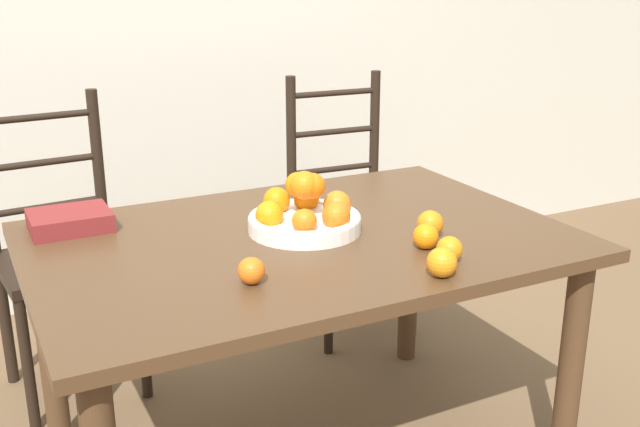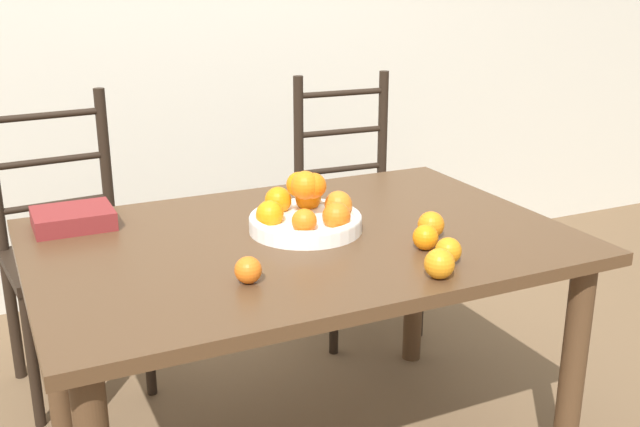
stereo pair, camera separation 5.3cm
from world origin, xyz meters
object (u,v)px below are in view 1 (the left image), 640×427
orange_loose_1 (251,271)px  chair_right (348,213)px  orange_loose_0 (430,224)px  orange_loose_4 (449,249)px  chair_left (62,258)px  book_stack (70,220)px  fruit_bowl (305,214)px  orange_loose_3 (442,262)px  orange_loose_2 (426,236)px

orange_loose_1 → chair_right: bearing=51.2°
orange_loose_0 → orange_loose_1: size_ratio=1.13×
orange_loose_4 → chair_right: (0.34, 1.13, -0.28)m
chair_left → book_stack: size_ratio=4.75×
chair_left → chair_right: (1.12, 0.00, 0.00)m
fruit_bowl → orange_loose_3: size_ratio=4.29×
orange_loose_3 → chair_right: size_ratio=0.07×
chair_right → book_stack: 1.26m
fruit_bowl → orange_loose_2: 0.35m
orange_loose_0 → orange_loose_2: bearing=-131.8°
orange_loose_2 → fruit_bowl: bearing=129.0°
orange_loose_3 → chair_right: bearing=71.0°
fruit_bowl → orange_loose_3: bearing=-72.0°
fruit_bowl → orange_loose_2: bearing=-51.0°
fruit_bowl → orange_loose_2: size_ratio=4.67×
fruit_bowl → book_stack: bearing=152.2°
orange_loose_0 → chair_left: 1.31m
chair_right → book_stack: size_ratio=4.75×
chair_right → orange_loose_0: bearing=-103.5°
fruit_bowl → orange_loose_1: (-0.27, -0.28, -0.02)m
orange_loose_1 → book_stack: size_ratio=0.30×
orange_loose_4 → orange_loose_2: bearing=89.3°
orange_loose_1 → orange_loose_0: bearing=8.2°
chair_left → chair_right: same height
chair_left → chair_right: bearing=-5.2°
orange_loose_4 → chair_left: chair_left is taller
orange_loose_2 → chair_right: 1.12m
orange_loose_3 → book_stack: 1.05m
fruit_bowl → orange_loose_0: (0.28, -0.20, -0.01)m
orange_loose_0 → book_stack: (-0.87, 0.51, -0.01)m
chair_left → book_stack: bearing=-97.8°
orange_loose_4 → chair_right: bearing=73.3°
orange_loose_2 → orange_loose_1: bearing=-179.0°
orange_loose_0 → orange_loose_2: size_ratio=1.08×
orange_loose_0 → orange_loose_3: 0.28m
fruit_bowl → orange_loose_3: fruit_bowl is taller
chair_left → book_stack: (-0.02, -0.45, 0.28)m
orange_loose_3 → chair_right: (0.41, 1.20, -0.29)m
chair_left → orange_loose_2: bearing=-57.9°
orange_loose_3 → orange_loose_4: orange_loose_3 is taller
orange_loose_0 → orange_loose_3: bearing=-119.4°
orange_loose_2 → chair_left: (-0.78, 1.03, -0.28)m
orange_loose_1 → orange_loose_3: size_ratio=0.88×
fruit_bowl → orange_loose_1: fruit_bowl is taller
orange_loose_4 → orange_loose_3: bearing=-136.4°
orange_loose_2 → orange_loose_3: orange_loose_3 is taller
chair_left → chair_right: 1.12m
chair_left → orange_loose_1: bearing=-79.5°
book_stack → orange_loose_0: bearing=-30.3°
orange_loose_3 → orange_loose_4: size_ratio=1.11×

